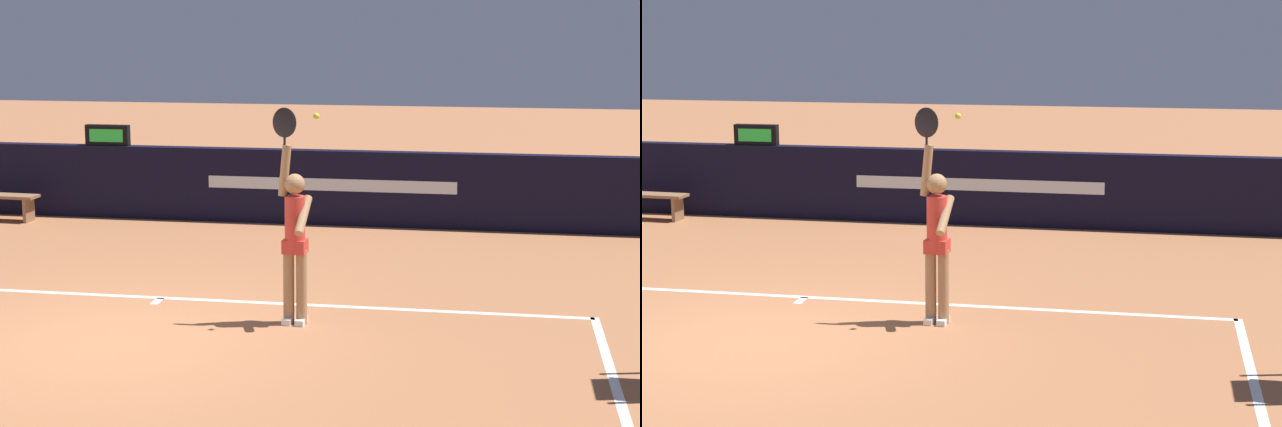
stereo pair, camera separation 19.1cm
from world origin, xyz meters
TOP-DOWN VIEW (x-y plane):
  - ground_plane at (0.00, 0.00)m, footprint 60.00×60.00m
  - court_lines at (0.00, -0.82)m, footprint 10.80×5.35m
  - back_wall at (0.00, 6.77)m, footprint 16.11×0.27m
  - speed_display at (-2.60, 6.77)m, footprint 0.78×0.16m
  - tennis_player at (1.89, 1.01)m, footprint 0.44×0.48m
  - tennis_ball at (2.16, 0.89)m, footprint 0.07×0.07m
  - courtside_bench_near at (-4.28, 6.12)m, footprint 1.22×0.42m

SIDE VIEW (x-z plane):
  - ground_plane at x=0.00m, z-range 0.00..0.00m
  - court_lines at x=0.00m, z-range 0.00..0.00m
  - courtside_bench_near at x=-4.28m, z-range 0.11..0.57m
  - back_wall at x=0.00m, z-range 0.00..1.27m
  - tennis_player at x=1.89m, z-range -0.21..2.31m
  - speed_display at x=-2.60m, z-range 1.27..1.64m
  - tennis_ball at x=2.16m, z-range 2.40..2.47m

